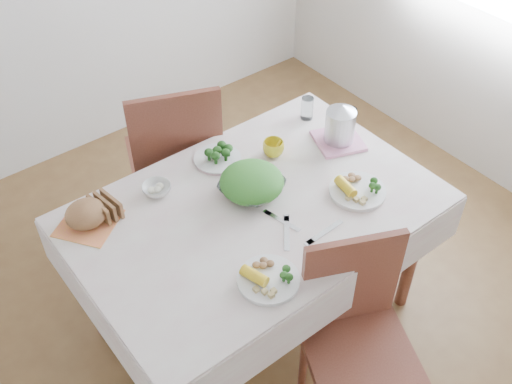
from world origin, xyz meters
TOP-DOWN VIEW (x-y plane):
  - floor at (0.00, 0.00)m, footprint 3.60×3.60m
  - dining_table at (0.00, 0.00)m, footprint 1.40×0.90m
  - tablecloth at (0.00, 0.00)m, footprint 1.50×1.00m
  - chair_near at (0.01, -0.66)m, footprint 0.55×0.55m
  - chair_far at (0.06, 0.77)m, footprint 0.60×0.60m
  - salad_bowl at (0.04, 0.07)m, footprint 0.32×0.32m
  - dinner_plate_left at (-0.20, -0.34)m, footprint 0.25×0.25m
  - dinner_plate_right at (0.39, -0.20)m, footprint 0.33×0.33m
  - broccoli_plate at (0.05, 0.34)m, footprint 0.28×0.28m
  - napkin at (-0.59, 0.34)m, footprint 0.31×0.31m
  - bread_loaf at (-0.59, 0.34)m, footprint 0.20×0.19m
  - fruit_bowl at (-0.27, 0.33)m, footprint 0.14×0.14m
  - yellow_mug at (0.28, 0.22)m, footprint 0.12×0.12m
  - glass_tumbler at (0.59, 0.34)m, footprint 0.06×0.06m
  - pink_tray at (0.57, 0.10)m, footprint 0.27×0.27m
  - electric_kettle at (0.57, 0.10)m, footprint 0.17×0.17m
  - fork_left at (0.03, -0.13)m, footprint 0.06×0.17m
  - fork_right at (0.01, -0.20)m, footprint 0.14×0.16m
  - knife at (0.13, -0.29)m, footprint 0.19×0.03m

SIDE VIEW (x-z plane):
  - floor at x=0.00m, z-range 0.00..0.00m
  - dining_table at x=0.00m, z-range 0.00..0.75m
  - chair_near at x=0.01m, z-range 0.01..0.92m
  - chair_far at x=0.06m, z-range -0.04..0.97m
  - tablecloth at x=0.00m, z-range 0.75..0.76m
  - napkin at x=-0.59m, z-range 0.76..0.77m
  - fork_left at x=0.03m, z-range 0.76..0.77m
  - fork_right at x=0.01m, z-range 0.76..0.77m
  - knife at x=0.13m, z-range 0.76..0.77m
  - pink_tray at x=0.57m, z-range 0.76..0.78m
  - broccoli_plate at x=0.05m, z-range 0.76..0.78m
  - dinner_plate_left at x=-0.20m, z-range 0.76..0.78m
  - dinner_plate_right at x=0.39m, z-range 0.76..0.78m
  - fruit_bowl at x=-0.27m, z-range 0.76..0.80m
  - salad_bowl at x=0.04m, z-range 0.76..0.82m
  - yellow_mug at x=0.28m, z-range 0.76..0.84m
  - bread_loaf at x=-0.59m, z-range 0.77..0.87m
  - glass_tumbler at x=0.59m, z-range 0.77..0.88m
  - electric_kettle at x=0.57m, z-range 0.79..0.98m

